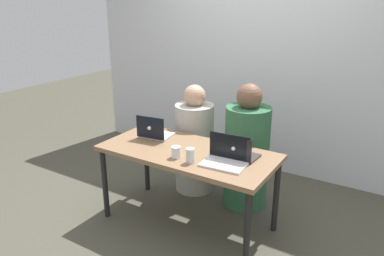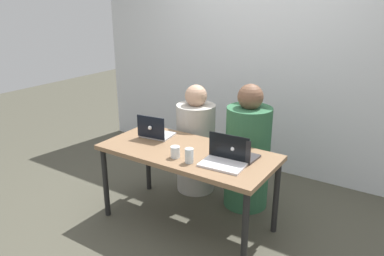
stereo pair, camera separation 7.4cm
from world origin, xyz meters
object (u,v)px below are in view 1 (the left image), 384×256
object	(u,v)px
laptop_back_right	(238,153)
water_glass_center	(175,153)
person_on_left	(194,145)
laptop_back_left	(154,132)
person_on_right	(247,153)
water_glass_right	(190,157)
laptop_front_right	(226,158)

from	to	relation	value
laptop_back_right	water_glass_center	world-z (taller)	laptop_back_right
person_on_left	laptop_back_left	world-z (taller)	person_on_left
person_on_left	laptop_back_left	size ratio (longest dim) A/B	3.69
person_on_right	water_glass_right	size ratio (longest dim) A/B	10.28
water_glass_center	laptop_back_left	bearing A→B (deg)	146.79
person_on_right	laptop_front_right	distance (m)	0.70
person_on_left	water_glass_center	world-z (taller)	person_on_left
laptop_back_left	water_glass_center	bearing A→B (deg)	139.53
laptop_front_right	laptop_back_left	bearing A→B (deg)	164.64
laptop_back_left	person_on_right	bearing A→B (deg)	-153.02
person_on_right	person_on_left	bearing A→B (deg)	-9.35
laptop_back_right	water_glass_center	distance (m)	0.50
person_on_left	person_on_right	distance (m)	0.58
person_on_left	person_on_right	xyz separation A→B (m)	(0.58, 0.00, 0.04)
water_glass_center	person_on_right	bearing A→B (deg)	68.83
person_on_left	laptop_back_right	bearing A→B (deg)	145.09
person_on_left	water_glass_center	bearing A→B (deg)	110.76
laptop_back_left	water_glass_right	bearing A→B (deg)	145.41
laptop_back_right	water_glass_center	bearing A→B (deg)	32.70
laptop_front_right	person_on_left	bearing A→B (deg)	132.53
person_on_right	laptop_back_left	bearing A→B (deg)	24.89
laptop_back_right	laptop_front_right	size ratio (longest dim) A/B	0.86
laptop_back_left	laptop_front_right	bearing A→B (deg)	161.13
person_on_right	water_glass_center	distance (m)	0.85
person_on_right	water_glass_right	distance (m)	0.83
laptop_back_right	water_glass_right	xyz separation A→B (m)	(-0.28, -0.28, 0.01)
laptop_back_left	water_glass_center	world-z (taller)	laptop_back_left
person_on_right	laptop_back_right	xyz separation A→B (m)	(0.14, -0.51, 0.22)
person_on_right	water_glass_right	xyz separation A→B (m)	(-0.14, -0.79, 0.23)
laptop_back_right	laptop_front_right	world-z (taller)	laptop_front_right
laptop_back_right	water_glass_right	bearing A→B (deg)	46.99
person_on_left	water_glass_right	xyz separation A→B (m)	(0.44, -0.79, 0.26)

